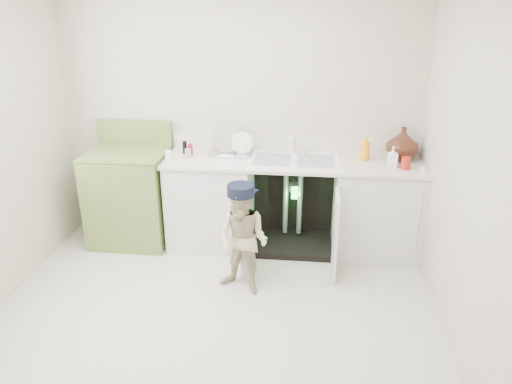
% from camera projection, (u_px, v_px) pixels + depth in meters
% --- Properties ---
extents(ground, '(3.50, 3.50, 0.00)m').
position_uv_depth(ground, '(215.00, 314.00, 3.96)').
color(ground, '#BCB7A5').
rests_on(ground, ground).
extents(room_shell, '(6.00, 5.50, 1.26)m').
position_uv_depth(room_shell, '(209.00, 166.00, 3.49)').
color(room_shell, beige).
rests_on(room_shell, ground).
extents(counter_run, '(2.44, 1.02, 1.21)m').
position_uv_depth(counter_run, '(295.00, 202.00, 4.84)').
color(counter_run, silver).
rests_on(counter_run, ground).
extents(avocado_stove, '(0.76, 0.65, 1.18)m').
position_uv_depth(avocado_stove, '(131.00, 195.00, 4.97)').
color(avocado_stove, olive).
rests_on(avocado_stove, ground).
extents(repair_worker, '(0.71, 0.74, 0.95)m').
position_uv_depth(repair_worker, '(243.00, 239.00, 4.10)').
color(repair_worker, beige).
rests_on(repair_worker, ground).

